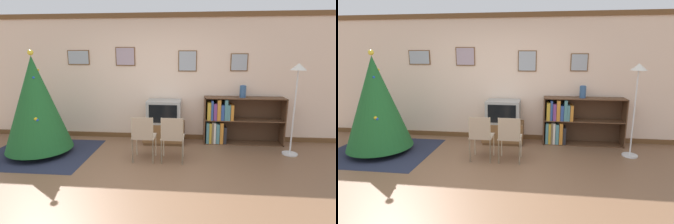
{
  "view_description": "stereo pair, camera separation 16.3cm",
  "coord_description": "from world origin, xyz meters",
  "views": [
    {
      "loc": [
        0.75,
        -3.38,
        1.86
      ],
      "look_at": [
        0.33,
        1.25,
        0.83
      ],
      "focal_mm": 28.0,
      "sensor_mm": 36.0,
      "label": 1
    },
    {
      "loc": [
        0.91,
        -3.36,
        1.86
      ],
      "look_at": [
        0.33,
        1.25,
        0.83
      ],
      "focal_mm": 28.0,
      "sensor_mm": 36.0,
      "label": 2
    }
  ],
  "objects": [
    {
      "name": "tv_console",
      "position": [
        0.18,
        1.98,
        0.22
      ],
      "size": [
        0.86,
        0.52,
        0.44
      ],
      "color": "brown",
      "rests_on": "ground_plane"
    },
    {
      "name": "television",
      "position": [
        0.18,
        1.98,
        0.68
      ],
      "size": [
        0.7,
        0.5,
        0.47
      ],
      "color": "#9E9E99",
      "rests_on": "tv_console"
    },
    {
      "name": "vase",
      "position": [
        1.8,
        2.08,
        1.12
      ],
      "size": [
        0.13,
        0.13,
        0.25
      ],
      "color": "#335684",
      "rests_on": "bookshelf"
    },
    {
      "name": "standing_lamp",
      "position": [
        2.63,
        1.49,
        1.31
      ],
      "size": [
        0.28,
        0.28,
        1.7
      ],
      "color": "silver",
      "rests_on": "ground_plane"
    },
    {
      "name": "bookshelf",
      "position": [
        1.54,
        2.07,
        0.49
      ],
      "size": [
        1.64,
        0.36,
        0.99
      ],
      "color": "brown",
      "rests_on": "ground_plane"
    },
    {
      "name": "christmas_tree",
      "position": [
        -2.1,
        1.11,
        0.97
      ],
      "size": [
        1.2,
        1.2,
        1.93
      ],
      "color": "maroon",
      "rests_on": "area_rug"
    },
    {
      "name": "area_rug",
      "position": [
        -2.1,
        1.11,
        0.0
      ],
      "size": [
        1.98,
        1.7,
        0.01
      ],
      "color": "#23283D",
      "rests_on": "ground_plane"
    },
    {
      "name": "ground_plane",
      "position": [
        0.0,
        0.0,
        0.0
      ],
      "size": [
        24.0,
        24.0,
        0.0
      ],
      "primitive_type": "plane",
      "color": "brown"
    },
    {
      "name": "folding_chair_right",
      "position": [
        0.44,
        0.93,
        0.47
      ],
      "size": [
        0.4,
        0.4,
        0.82
      ],
      "color": "tan",
      "rests_on": "ground_plane"
    },
    {
      "name": "wall_back",
      "position": [
        -0.0,
        2.31,
        1.35
      ],
      "size": [
        8.33,
        0.11,
        2.7
      ],
      "color": "beige",
      "rests_on": "ground_plane"
    },
    {
      "name": "folding_chair_left",
      "position": [
        -0.07,
        0.93,
        0.47
      ],
      "size": [
        0.4,
        0.4,
        0.82
      ],
      "color": "tan",
      "rests_on": "ground_plane"
    }
  ]
}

